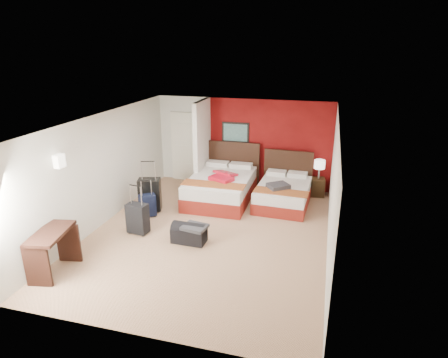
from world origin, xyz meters
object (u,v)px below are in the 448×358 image
(bed_right, at_px, (283,195))
(suitcase_navy, at_px, (148,206))
(red_suitcase_open, at_px, (223,176))
(suitcase_black, at_px, (150,196))
(bed_left, at_px, (221,188))
(suitcase_charcoal, at_px, (138,219))
(table_lamp, at_px, (319,169))
(nightstand, at_px, (318,187))
(desk, at_px, (54,253))
(duffel_bag, at_px, (189,234))

(bed_right, height_order, suitcase_navy, bed_right)
(red_suitcase_open, bearing_deg, suitcase_black, -123.48)
(bed_left, xyz_separation_m, suitcase_black, (-1.49, -1.12, 0.07))
(bed_left, relative_size, suitcase_charcoal, 3.36)
(bed_left, bearing_deg, table_lamp, 21.74)
(nightstand, height_order, desk, desk)
(table_lamp, relative_size, suitcase_black, 0.64)
(duffel_bag, height_order, desk, desk)
(red_suitcase_open, distance_m, duffel_bag, 2.34)
(nightstand, height_order, suitcase_black, suitcase_black)
(suitcase_charcoal, height_order, desk, desk)
(bed_right, height_order, suitcase_charcoal, suitcase_charcoal)
(red_suitcase_open, distance_m, suitcase_charcoal, 2.59)
(bed_left, height_order, desk, desk)
(suitcase_black, height_order, desk, desk)
(red_suitcase_open, bearing_deg, table_lamp, 48.99)
(red_suitcase_open, relative_size, suitcase_black, 0.99)
(table_lamp, bearing_deg, bed_right, -133.50)
(bed_left, bearing_deg, desk, -115.74)
(suitcase_navy, bearing_deg, suitcase_charcoal, -116.63)
(bed_left, relative_size, duffel_bag, 3.14)
(bed_left, relative_size, suitcase_navy, 4.18)
(suitcase_navy, bearing_deg, red_suitcase_open, 3.60)
(bed_right, xyz_separation_m, suitcase_navy, (-3.02, -1.58, -0.01))
(table_lamp, distance_m, suitcase_charcoal, 4.95)
(nightstand, bearing_deg, bed_left, -164.73)
(red_suitcase_open, relative_size, table_lamp, 1.53)
(bed_right, relative_size, table_lamp, 3.54)
(bed_right, bearing_deg, suitcase_charcoal, -137.07)
(red_suitcase_open, distance_m, nightstand, 2.64)
(bed_left, distance_m, table_lamp, 2.68)
(nightstand, distance_m, suitcase_charcoal, 4.94)
(suitcase_navy, bearing_deg, table_lamp, -6.09)
(bed_left, height_order, suitcase_black, suitcase_black)
(table_lamp, bearing_deg, suitcase_navy, -147.50)
(suitcase_navy, bearing_deg, bed_left, 7.61)
(bed_right, distance_m, suitcase_charcoal, 3.73)
(suitcase_navy, distance_m, duffel_bag, 1.66)
(suitcase_navy, bearing_deg, nightstand, -6.09)
(bed_left, bearing_deg, suitcase_black, -143.60)
(nightstand, relative_size, desk, 0.50)
(table_lamp, bearing_deg, suitcase_charcoal, -138.20)
(duffel_bag, bearing_deg, bed_left, 91.43)
(nightstand, relative_size, table_lamp, 0.96)
(suitcase_black, bearing_deg, suitcase_charcoal, -93.85)
(suitcase_charcoal, bearing_deg, suitcase_black, 110.05)
(desk, bearing_deg, suitcase_charcoal, 57.66)
(red_suitcase_open, height_order, suitcase_black, suitcase_black)
(suitcase_black, xyz_separation_m, desk, (-0.45, -2.98, 0.02))
(bed_right, relative_size, suitcase_charcoal, 2.77)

